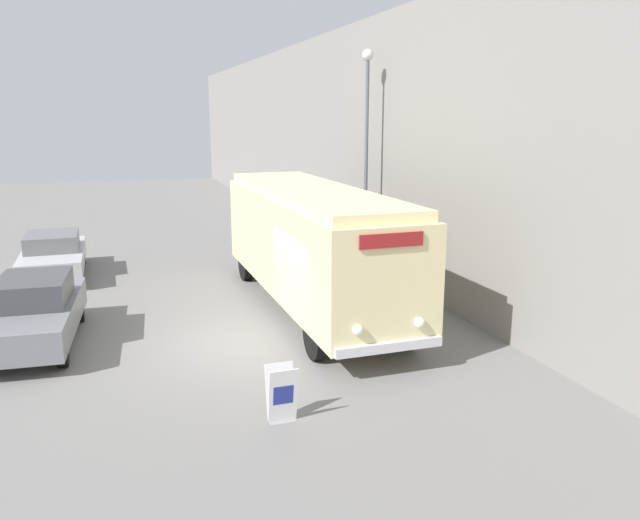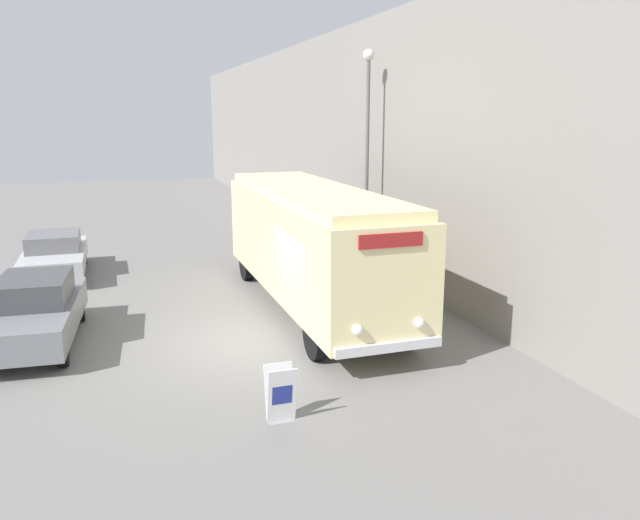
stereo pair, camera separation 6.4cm
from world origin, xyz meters
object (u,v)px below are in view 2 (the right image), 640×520
Objects in this scene: streetlamp at (367,135)px; parked_car_mid at (55,254)px; vintage_bus at (312,241)px; parked_car_near at (36,311)px; sign_board at (281,395)px.

streetlamp reaches higher than parked_car_mid.
parked_car_near is (-6.89, -0.62, -1.10)m from vintage_bus.
sign_board is at bearing -120.69° from streetlamp.
vintage_bus is at bearing -134.02° from streetlamp.
streetlamp is (5.32, 8.97, 4.10)m from sign_board.
parked_car_mid is (-0.06, 6.68, -0.06)m from parked_car_near.
parked_car_near is (-4.36, 5.46, 0.30)m from sign_board.
parked_car_mid reaches higher than sign_board.
parked_car_near reaches higher than parked_car_mid.
vintage_bus is 2.19× the size of parked_car_near.
vintage_bus is 2.22× the size of parked_car_mid.
vintage_bus is 9.95× the size of sign_board.
parked_car_mid is (-6.95, 6.06, -1.17)m from vintage_bus.
parked_car_near is (-9.68, -3.51, -3.80)m from streetlamp.
sign_board is 6.99m from parked_car_near.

